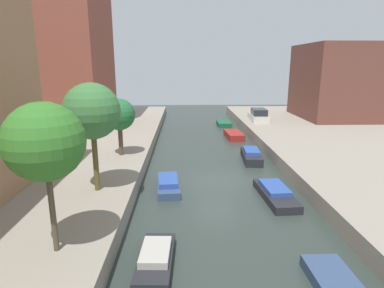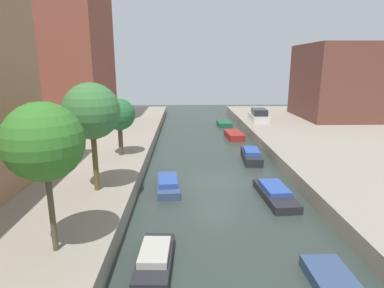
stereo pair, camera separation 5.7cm
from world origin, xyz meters
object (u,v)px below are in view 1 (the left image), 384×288
at_px(moored_boat_right_2, 275,193).
at_px(moored_boat_right_5, 224,124).
at_px(apartment_tower_far, 56,20).
at_px(parked_car, 258,116).
at_px(low_block_right, 342,82).
at_px(street_tree_3, 119,115).
at_px(moored_boat_right_4, 234,135).
at_px(moored_boat_right_1, 337,285).
at_px(moored_boat_right_3, 251,155).
at_px(street_tree_1, 45,142).
at_px(moored_boat_left_1, 156,259).
at_px(street_tree_2, 92,112).
at_px(moored_boat_left_2, 168,184).

distance_m(moored_boat_right_2, moored_boat_right_5, 23.10).
distance_m(apartment_tower_far, moored_boat_right_5, 22.83).
height_order(parked_car, moored_boat_right_2, parked_car).
height_order(low_block_right, moored_boat_right_5, low_block_right).
distance_m(street_tree_3, moored_boat_right_4, 14.55).
bearing_deg(moored_boat_right_1, moored_boat_right_2, 89.23).
height_order(apartment_tower_far, moored_boat_right_2, apartment_tower_far).
distance_m(street_tree_3, moored_boat_right_3, 11.08).
bearing_deg(moored_boat_right_3, street_tree_3, -171.48).
height_order(apartment_tower_far, street_tree_1, apartment_tower_far).
distance_m(moored_boat_left_1, moored_boat_right_5, 30.17).
bearing_deg(parked_car, moored_boat_right_3, -105.27).
bearing_deg(street_tree_2, apartment_tower_far, 113.57).
height_order(moored_boat_left_1, moored_boat_right_5, moored_boat_left_1).
xyz_separation_m(street_tree_3, moored_boat_left_1, (3.62, -12.54, -3.74)).
bearing_deg(apartment_tower_far, moored_boat_right_1, -55.59).
distance_m(street_tree_1, street_tree_2, 5.86).
bearing_deg(street_tree_2, parked_car, 57.31).
distance_m(street_tree_1, parked_car, 31.10).
bearing_deg(low_block_right, moored_boat_right_3, -133.29).
bearing_deg(moored_boat_right_2, apartment_tower_far, 133.91).
bearing_deg(moored_boat_right_2, moored_boat_left_2, 165.27).
height_order(moored_boat_left_2, moored_boat_right_3, moored_boat_right_3).
bearing_deg(parked_car, street_tree_1, -116.81).
xyz_separation_m(apartment_tower_far, parked_car, (23.00, 0.92, -10.74)).
height_order(apartment_tower_far, street_tree_3, apartment_tower_far).
height_order(moored_boat_right_1, moored_boat_right_2, moored_boat_right_2).
relative_size(moored_boat_right_3, moored_boat_right_4, 1.15).
bearing_deg(moored_boat_right_3, street_tree_1, -125.68).
xyz_separation_m(parked_car, moored_boat_right_3, (-3.60, -13.17, -1.21)).
xyz_separation_m(street_tree_1, moored_boat_right_1, (10.05, -1.25, -4.90)).
height_order(low_block_right, parked_car, low_block_right).
height_order(parked_car, moored_boat_right_1, parked_car).
distance_m(moored_boat_right_1, moored_boat_right_5, 31.04).
bearing_deg(moored_boat_right_5, street_tree_2, -112.76).
relative_size(apartment_tower_far, street_tree_3, 5.31).
bearing_deg(moored_boat_right_4, low_block_right, 26.51).
distance_m(street_tree_1, moored_boat_right_3, 18.34).
bearing_deg(moored_boat_left_1, moored_boat_right_2, 44.32).
relative_size(street_tree_2, moored_boat_right_4, 1.60).
bearing_deg(moored_boat_right_5, low_block_right, 0.41).
xyz_separation_m(moored_boat_left_2, moored_boat_right_5, (6.28, 21.42, -0.06)).
distance_m(low_block_right, moored_boat_left_1, 36.84).
bearing_deg(moored_boat_left_2, moored_boat_right_2, -14.73).
relative_size(street_tree_3, moored_boat_right_5, 1.35).
bearing_deg(moored_boat_right_3, moored_boat_right_1, -91.07).
bearing_deg(street_tree_3, low_block_right, 34.35).
distance_m(street_tree_3, moored_boat_left_2, 6.94).
height_order(moored_boat_left_1, moored_boat_right_2, moored_boat_left_1).
height_order(street_tree_1, moored_boat_right_4, street_tree_1).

